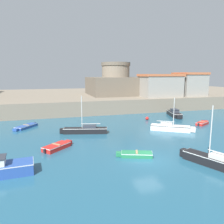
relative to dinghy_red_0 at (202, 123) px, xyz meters
name	(u,v)px	position (x,y,z in m)	size (l,w,h in m)	color
ground_plane	(148,160)	(-14.71, -10.73, -0.25)	(200.00, 200.00, 0.00)	#235670
quay_seawall	(80,98)	(-14.71, 32.00, 1.17)	(120.00, 40.00, 2.85)	gray
dinghy_red_0	(202,123)	(0.00, 0.00, 0.00)	(3.12, 2.22, 0.53)	red
sailboat_black_2	(85,130)	(-18.77, 0.22, 0.21)	(6.36, 2.59, 5.10)	black
dinghy_green_4	(135,154)	(-15.53, -9.62, -0.02)	(3.59, 2.14, 0.49)	#237A4C
sailboat_white_5	(171,127)	(-6.89, -1.90, 0.20)	(5.72, 4.28, 4.67)	white
motorboat_black_6	(174,113)	(-0.31, 7.52, 0.27)	(2.87, 5.95, 2.28)	black
dinghy_blue_7	(26,126)	(-26.71, 5.73, -0.03)	(3.30, 4.03, 0.48)	#284C9E
sailboat_black_8	(212,160)	(-10.04, -13.63, 0.25)	(3.06, 5.71, 5.28)	black
dinghy_red_9	(57,146)	(-22.69, -5.17, 0.03)	(3.37, 3.21, 0.58)	red
mooring_buoy	(147,118)	(-6.86, 5.82, 0.04)	(0.58, 0.58, 0.58)	red
fortress	(116,83)	(-6.71, 24.45, 5.38)	(13.27, 13.27, 7.96)	#685E4F
harbor_shed_near_wharf	(160,85)	(1.29, 16.21, 5.18)	(9.18, 5.94, 5.11)	gray
harbor_shed_mid_row	(189,84)	(9.29, 16.60, 5.37)	(6.15, 6.63, 5.49)	gray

